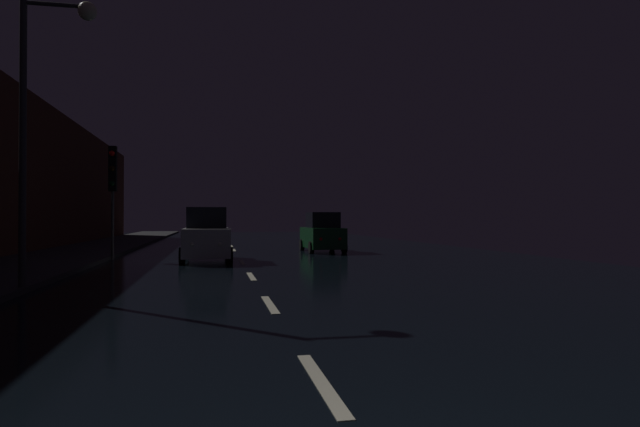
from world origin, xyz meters
TOP-DOWN VIEW (x-y plane):
  - ground at (0.00, 24.50)m, footprint 27.55×84.00m
  - sidewalk_left at (-7.57, 24.50)m, footprint 4.40×84.00m
  - lane_centerline at (0.00, 16.90)m, footprint 0.16×30.39m
  - traffic_light_far_left at (-5.27, 21.01)m, footprint 0.31×0.46m
  - streetlamp_overhead at (-5.00, 10.91)m, footprint 1.70×0.44m
  - car_approaching_headlights at (-1.38, 19.70)m, footprint 2.01×4.35m
  - car_parked_right_far at (4.47, 24.62)m, footprint 1.89×4.09m

SIDE VIEW (x-z plane):
  - ground at x=0.00m, z-range -0.02..0.00m
  - lane_centerline at x=0.00m, z-range 0.00..0.01m
  - sidewalk_left at x=-7.57m, z-range 0.00..0.15m
  - car_parked_right_far at x=4.47m, z-range -0.09..1.97m
  - car_approaching_headlights at x=-1.38m, z-range -0.09..2.10m
  - traffic_light_far_left at x=-5.27m, z-range 1.08..5.86m
  - streetlamp_overhead at x=-5.00m, z-range 1.15..8.06m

